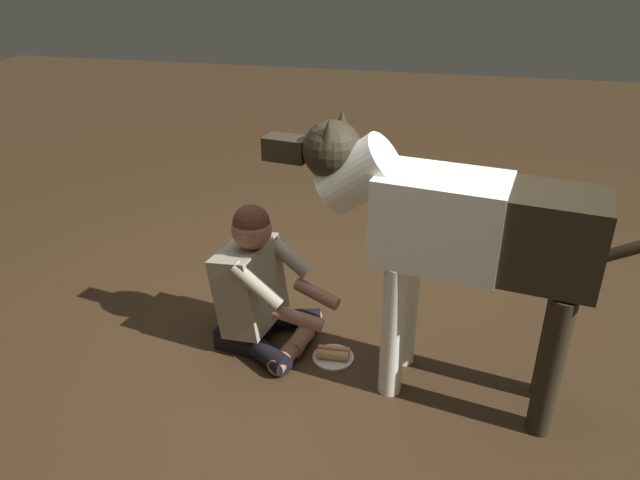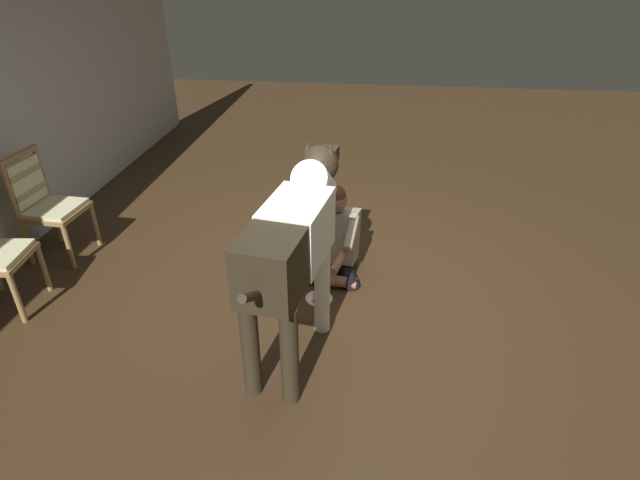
% 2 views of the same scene
% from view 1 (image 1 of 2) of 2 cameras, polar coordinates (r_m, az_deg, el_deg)
% --- Properties ---
extents(ground_plane, '(15.15, 15.15, 0.00)m').
position_cam_1_polar(ground_plane, '(3.47, -0.47, -9.00)').
color(ground_plane, '#382616').
extents(person_sitting_on_floor, '(0.67, 0.57, 0.82)m').
position_cam_1_polar(person_sitting_on_floor, '(3.26, -5.82, -4.65)').
color(person_sitting_on_floor, black).
rests_on(person_sitting_on_floor, ground).
extents(large_dog, '(1.71, 0.51, 1.33)m').
position_cam_1_polar(large_dog, '(2.72, 12.54, 0.85)').
color(large_dog, white).
rests_on(large_dog, ground).
extents(hot_dog_on_plate, '(0.22, 0.22, 0.06)m').
position_cam_1_polar(hot_dog_on_plate, '(3.29, 1.26, -10.77)').
color(hot_dog_on_plate, white).
rests_on(hot_dog_on_plate, ground).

